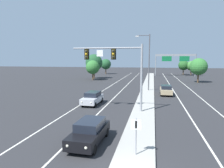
% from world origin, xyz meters
% --- Properties ---
extents(median_island, '(2.40, 110.00, 0.15)m').
position_xyz_m(median_island, '(0.00, 18.00, 0.07)').
color(median_island, '#9E9B93').
rests_on(median_island, ground).
extents(lane_stripe_oncoming_center, '(0.14, 100.00, 0.01)m').
position_xyz_m(lane_stripe_oncoming_center, '(-4.70, 25.00, 0.00)').
color(lane_stripe_oncoming_center, silver).
rests_on(lane_stripe_oncoming_center, ground).
extents(lane_stripe_receding_center, '(0.14, 100.00, 0.01)m').
position_xyz_m(lane_stripe_receding_center, '(4.70, 25.00, 0.00)').
color(lane_stripe_receding_center, silver).
rests_on(lane_stripe_receding_center, ground).
extents(edge_stripe_left, '(0.14, 100.00, 0.01)m').
position_xyz_m(edge_stripe_left, '(-8.00, 25.00, 0.00)').
color(edge_stripe_left, silver).
rests_on(edge_stripe_left, ground).
extents(edge_stripe_right, '(0.14, 100.00, 0.01)m').
position_xyz_m(edge_stripe_right, '(8.00, 25.00, 0.00)').
color(edge_stripe_right, silver).
rests_on(edge_stripe_right, ground).
extents(overhead_signal_mast, '(7.73, 0.44, 7.20)m').
position_xyz_m(overhead_signal_mast, '(-2.74, 12.92, 5.35)').
color(overhead_signal_mast, gray).
rests_on(overhead_signal_mast, median_island).
extents(median_sign_post, '(0.60, 0.10, 2.20)m').
position_xyz_m(median_sign_post, '(0.05, 2.84, 1.59)').
color(median_sign_post, gray).
rests_on(median_sign_post, median_island).
extents(street_lamp_median, '(2.58, 0.28, 10.00)m').
position_xyz_m(street_lamp_median, '(-0.04, 28.04, 5.79)').
color(street_lamp_median, '#4C4C51').
rests_on(street_lamp_median, median_island).
extents(car_oncoming_black, '(1.92, 4.51, 1.58)m').
position_xyz_m(car_oncoming_black, '(-3.22, 4.19, 0.82)').
color(car_oncoming_black, black).
rests_on(car_oncoming_black, ground).
extents(car_oncoming_silver, '(1.89, 4.50, 1.58)m').
position_xyz_m(car_oncoming_silver, '(-6.58, 15.63, 0.82)').
color(car_oncoming_silver, '#B7B7BC').
rests_on(car_oncoming_silver, ground).
extents(car_receding_tan, '(1.84, 4.48, 1.58)m').
position_xyz_m(car_receding_tan, '(3.06, 24.51, 0.82)').
color(car_receding_tan, tan).
rests_on(car_receding_tan, ground).
extents(highway_sign_gantry, '(13.28, 0.42, 7.50)m').
position_xyz_m(highway_sign_gantry, '(8.20, 62.11, 6.16)').
color(highway_sign_gantry, gray).
rests_on(highway_sign_gantry, ground).
extents(tree_far_right_b, '(3.52, 3.52, 5.10)m').
position_xyz_m(tree_far_right_b, '(14.45, 68.32, 3.32)').
color(tree_far_right_b, '#4C3823').
rests_on(tree_far_right_b, ground).
extents(tree_far_left_b, '(4.03, 4.03, 5.84)m').
position_xyz_m(tree_far_left_b, '(-17.10, 66.71, 3.81)').
color(tree_far_left_b, '#4C3823').
rests_on(tree_far_left_b, ground).
extents(tree_far_right_c, '(3.73, 3.73, 5.40)m').
position_xyz_m(tree_far_right_c, '(11.83, 68.86, 3.52)').
color(tree_far_right_c, '#4C3823').
rests_on(tree_far_right_c, ground).
extents(tree_far_right_a, '(4.15, 4.15, 6.00)m').
position_xyz_m(tree_far_right_a, '(11.79, 43.58, 3.91)').
color(tree_far_right_a, '#4C3823').
rests_on(tree_far_right_a, ground).
extents(tree_far_left_a, '(3.76, 3.76, 5.44)m').
position_xyz_m(tree_far_left_a, '(-15.25, 43.75, 3.55)').
color(tree_far_left_a, '#4C3823').
rests_on(tree_far_left_a, ground).
extents(tree_far_left_c, '(4.98, 4.98, 7.21)m').
position_xyz_m(tree_far_left_c, '(-16.23, 48.24, 4.71)').
color(tree_far_left_c, '#4C3823').
rests_on(tree_far_left_c, ground).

